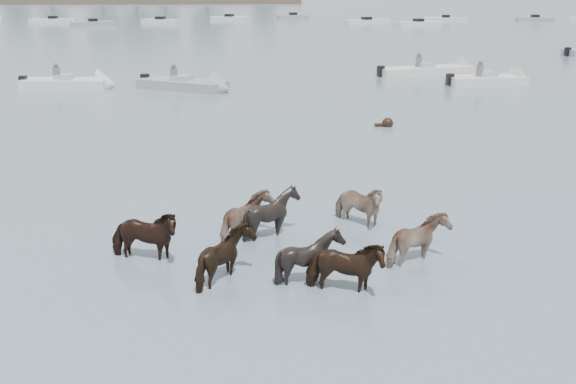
{
  "coord_description": "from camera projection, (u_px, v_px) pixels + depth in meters",
  "views": [
    {
      "loc": [
        -0.61,
        -11.64,
        5.53
      ],
      "look_at": [
        0.09,
        1.81,
        1.1
      ],
      "focal_mm": 40.84,
      "sensor_mm": 36.0,
      "label": 1
    }
  ],
  "objects": [
    {
      "name": "ground",
      "position": [
        288.0,
        274.0,
        12.8
      ],
      "size": [
        400.0,
        400.0,
        0.0
      ],
      "primitive_type": "plane",
      "color": "slate",
      "rests_on": "ground"
    },
    {
      "name": "pony_herd",
      "position": [
        287.0,
        238.0,
        13.45
      ],
      "size": [
        7.15,
        4.65,
        1.3
      ],
      "color": "black",
      "rests_on": "ground"
    },
    {
      "name": "swimming_pony",
      "position": [
        386.0,
        124.0,
        25.48
      ],
      "size": [
        0.72,
        0.44,
        0.44
      ],
      "color": "black",
      "rests_on": "ground"
    },
    {
      "name": "motorboat_a",
      "position": [
        79.0,
        84.0,
        34.22
      ],
      "size": [
        5.02,
        1.81,
        1.92
      ],
      "rotation": [
        0.0,
        0.0,
        -0.04
      ],
      "color": "silver",
      "rests_on": "ground"
    },
    {
      "name": "motorboat_b",
      "position": [
        195.0,
        86.0,
        33.59
      ],
      "size": [
        5.32,
        3.85,
        1.92
      ],
      "rotation": [
        0.0,
        0.0,
        -0.49
      ],
      "color": "gray",
      "rests_on": "ground"
    },
    {
      "name": "motorboat_c",
      "position": [
        437.0,
        71.0,
        39.09
      ],
      "size": [
        6.43,
        3.12,
        1.92
      ],
      "rotation": [
        0.0,
        0.0,
        0.26
      ],
      "color": "silver",
      "rests_on": "ground"
    },
    {
      "name": "motorboat_d",
      "position": [
        499.0,
        80.0,
        35.34
      ],
      "size": [
        4.83,
        2.04,
        1.92
      ],
      "rotation": [
        0.0,
        0.0,
        0.1
      ],
      "color": "silver",
      "rests_on": "ground"
    },
    {
      "name": "distant_flotilla",
      "position": [
        257.0,
        20.0,
        85.2
      ],
      "size": [
        105.29,
        19.36,
        0.93
      ],
      "color": "silver",
      "rests_on": "ground"
    }
  ]
}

